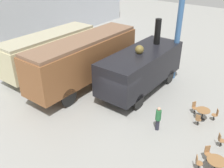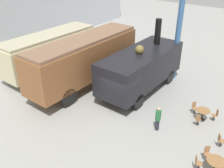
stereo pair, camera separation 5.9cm
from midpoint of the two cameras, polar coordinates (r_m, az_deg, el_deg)
The scene contains 14 objects.
ground_plane at distance 17.14m, azimuth 1.28°, elevation -6.60°, with size 80.00×80.00×0.00m, color gray.
passenger_coach_vintage at distance 22.93m, azimuth -13.83°, elevation 7.62°, with size 9.10×2.67×3.46m.
passenger_coach_wooden at distance 19.70m, azimuth -6.16°, elevation 6.04°, with size 10.27×2.64×3.96m.
steam_locomotive at distance 19.15m, azimuth 6.83°, elevation 3.95°, with size 8.02×2.89×5.18m.
cafe_table_near at distance 17.18m, azimuth 20.16°, elevation -6.08°, with size 0.88×0.88×0.76m.
cafe_table_mid at distance 13.78m, azimuth 22.71°, elevation -16.29°, with size 0.92×0.92×0.77m.
cafe_chair_0 at distance 16.57m, azimuth 19.17°, elevation -7.66°, with size 0.36×0.36×0.87m.
cafe_chair_1 at distance 17.44m, azimuth 22.72°, elevation -6.43°, with size 0.39×0.40×0.87m.
cafe_chair_2 at distance 17.71m, azimuth 18.42°, elevation -5.01°, with size 0.39×0.40×0.87m.
cafe_chair_4 at distance 14.36m, azimuth 21.07°, elevation -14.39°, with size 0.40×0.40×0.87m.
cafe_chair_5 at distance 13.67m, azimuth 19.09°, elevation -16.52°, with size 0.39×0.40×0.87m.
cafe_chair_10 at distance 15.43m, azimuth 23.62°, elevation -11.60°, with size 0.40×0.40×0.87m.
visitor_person at distance 15.42m, azimuth 10.57°, elevation -7.62°, with size 0.34×0.34×1.63m.
support_pillar at distance 20.94m, azimuth 15.00°, elevation 11.27°, with size 0.44×0.44×8.00m.
Camera 2 is at (-11.34, -8.31, 9.81)m, focal length 40.00 mm.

